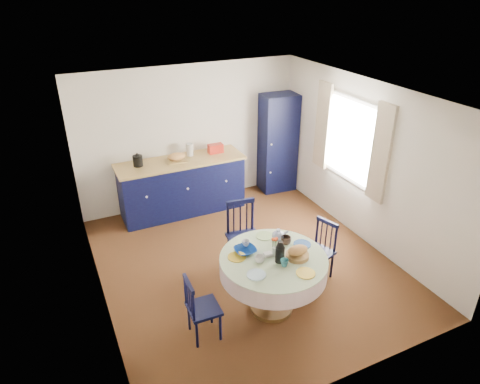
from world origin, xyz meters
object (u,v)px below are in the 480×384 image
object	(u,v)px
chair_far	(244,236)
cobalt_bowl	(245,251)
mug_a	(260,259)
pantry_cabinet	(278,143)
mug_c	(286,240)
chair_right	(319,250)
mug_d	(246,244)
dining_table	(274,266)
mug_b	(284,263)
chair_left	(201,308)
kitchen_counter	(182,185)

from	to	relation	value
chair_far	cobalt_bowl	world-z (taller)	chair_far
mug_a	cobalt_bowl	xyz separation A→B (m)	(-0.07, 0.24, -0.01)
pantry_cabinet	mug_c	distance (m)	3.18
chair_right	mug_d	bearing A→B (deg)	-110.61
chair_right	cobalt_bowl	world-z (taller)	same
mug_a	mug_d	xyz separation A→B (m)	(-0.01, 0.36, 0.00)
dining_table	mug_d	xyz separation A→B (m)	(-0.21, 0.35, 0.17)
pantry_cabinet	mug_a	xyz separation A→B (m)	(-1.97, -3.01, -0.11)
chair_right	mug_c	world-z (taller)	mug_c
cobalt_bowl	mug_b	bearing A→B (deg)	-55.82
pantry_cabinet	chair_left	bearing A→B (deg)	-127.81
chair_far	chair_right	distance (m)	1.07
chair_left	cobalt_bowl	world-z (taller)	cobalt_bowl
mug_b	mug_d	size ratio (longest dim) A/B	0.98
pantry_cabinet	cobalt_bowl	world-z (taller)	pantry_cabinet
chair_right	mug_a	xyz separation A→B (m)	(-1.11, -0.32, 0.40)
mug_a	mug_c	world-z (taller)	mug_c
kitchen_counter	mug_b	xyz separation A→B (m)	(0.23, -3.10, 0.33)
chair_far	cobalt_bowl	size ratio (longest dim) A/B	3.88
dining_table	chair_far	distance (m)	0.98
mug_c	cobalt_bowl	bearing A→B (deg)	175.17
mug_c	mug_d	distance (m)	0.51
kitchen_counter	mug_a	xyz separation A→B (m)	(0.00, -2.91, 0.33)
kitchen_counter	mug_c	size ratio (longest dim) A/B	16.45
dining_table	chair_far	size ratio (longest dim) A/B	1.28
pantry_cabinet	chair_right	size ratio (longest dim) A/B	2.21
chair_left	mug_b	world-z (taller)	mug_b
mug_a	cobalt_bowl	world-z (taller)	mug_a
chair_right	mug_a	bearing A→B (deg)	-92.56
mug_c	cobalt_bowl	world-z (taller)	mug_c
kitchen_counter	mug_b	distance (m)	3.12
chair_far	mug_b	bearing A→B (deg)	-84.63
pantry_cabinet	mug_b	bearing A→B (deg)	-114.51
pantry_cabinet	mug_d	distance (m)	3.31
kitchen_counter	chair_left	distance (m)	3.05
kitchen_counter	pantry_cabinet	xyz separation A→B (m)	(1.97, 0.10, 0.44)
chair_far	mug_a	bearing A→B (deg)	-97.86
pantry_cabinet	mug_a	distance (m)	3.60
mug_d	dining_table	bearing A→B (deg)	-59.10
mug_b	mug_c	bearing A→B (deg)	57.01
mug_d	pantry_cabinet	bearing A→B (deg)	53.34
mug_a	mug_b	distance (m)	0.29
mug_a	chair_far	bearing A→B (deg)	74.85
kitchen_counter	chair_far	xyz separation A→B (m)	(0.27, -1.93, 0.01)
mug_d	cobalt_bowl	xyz separation A→B (m)	(-0.06, -0.11, -0.01)
chair_left	mug_b	xyz separation A→B (m)	(0.99, -0.15, 0.41)
dining_table	mug_d	bearing A→B (deg)	120.90
pantry_cabinet	mug_d	bearing A→B (deg)	-122.58
chair_far	chair_right	xyz separation A→B (m)	(0.84, -0.66, -0.08)
cobalt_bowl	kitchen_counter	bearing A→B (deg)	88.60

